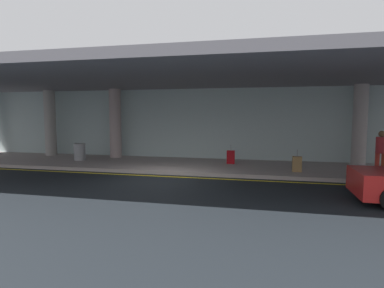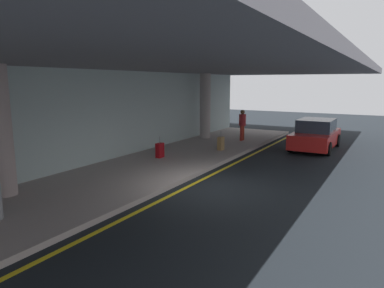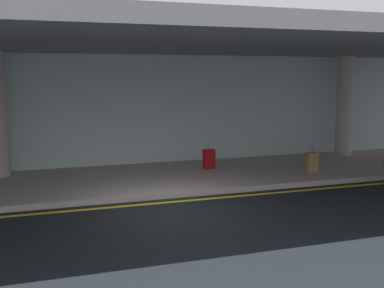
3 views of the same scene
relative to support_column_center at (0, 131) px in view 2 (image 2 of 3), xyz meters
name	(u,v)px [view 2 (image 2 of 3)]	position (x,y,z in m)	size (l,w,h in m)	color
ground_plane	(211,187)	(4.00, -4.49, -1.97)	(60.00, 60.00, 0.00)	black
sidewalk	(135,173)	(4.00, -1.39, -1.90)	(26.00, 4.20, 0.15)	#A79A96
lane_stripe_yellow	(193,184)	(4.00, -3.83, -1.97)	(26.00, 0.14, 0.01)	yellow
support_column_center	(0,131)	(0.00, 0.00, 0.00)	(0.62, 0.62, 3.65)	#A79491
support_column_right_mid	(205,106)	(12.00, 0.00, 0.00)	(0.62, 0.62, 3.65)	#A69C99
ceiling_overhang	(143,63)	(4.00, -1.89, 1.97)	(28.00, 13.20, 0.30)	slate
terminal_back_wall	(88,119)	(4.00, 0.86, -0.07)	(26.00, 0.30, 3.80)	#A8BBBA
car_red	(316,135)	(12.40, -6.04, -1.26)	(4.10, 1.92, 1.50)	red
traveler_with_luggage	(242,123)	(12.21, -2.20, -0.86)	(0.38, 0.38, 1.68)	#AC2B21
suitcase_upright_primary	(160,150)	(6.30, -0.88, -1.51)	(0.36, 0.22, 0.90)	#980A11
suitcase_upright_secondary	(221,143)	(9.12, -2.39, -1.51)	(0.36, 0.22, 0.90)	olive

